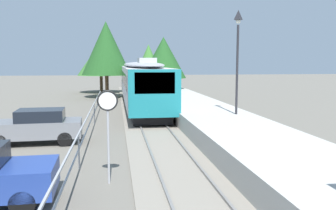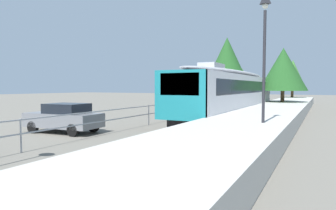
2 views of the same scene
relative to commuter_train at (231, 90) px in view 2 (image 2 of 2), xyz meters
name	(u,v)px [view 2 (image 2 of 2)]	position (x,y,z in m)	size (l,w,h in m)	color
ground_plane	(161,123)	(-3.00, -6.09, -2.15)	(160.00, 160.00, 0.00)	#6B665B
track_rails	(204,126)	(0.00, -6.09, -2.11)	(3.20, 60.00, 0.14)	gray
commuter_train	(231,90)	(0.00, 0.00, 0.00)	(2.82, 19.49, 3.74)	silver
station_platform	(259,122)	(3.25, -6.09, -1.70)	(3.90, 60.00, 0.90)	#B7B5AD
platform_lamp_mid_platform	(265,32)	(4.20, -10.36, 2.48)	(0.34, 0.34, 5.35)	#232328
carpark_fence	(21,128)	(-3.30, -16.09, -1.24)	(0.06, 36.06, 1.25)	#9EA0A5
parked_hatchback_grey	(64,118)	(-5.54, -11.88, -1.36)	(4.09, 1.98, 1.53)	slate
tree_behind_carpark	(235,74)	(-3.71, 14.95, 1.85)	(5.50, 5.50, 5.93)	brown
tree_behind_station_far	(283,69)	(2.84, 8.19, 1.94)	(4.61, 4.61, 6.17)	brown
tree_distant_left	(293,75)	(2.56, 21.82, 1.86)	(3.66, 3.66, 6.09)	brown
tree_distant_centre	(227,62)	(-2.91, 8.62, 2.85)	(4.95, 4.95, 7.68)	brown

